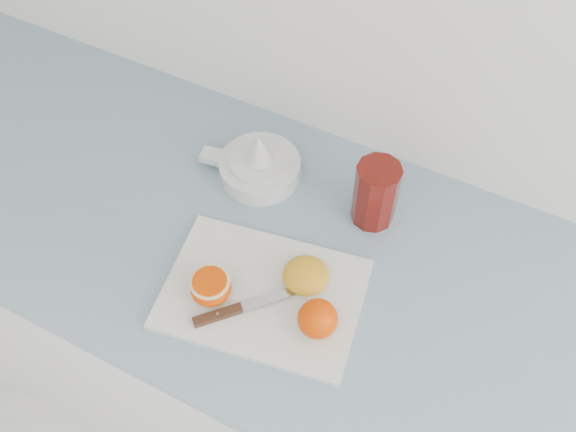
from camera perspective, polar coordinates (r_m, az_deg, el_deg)
The scene contains 8 objects.
counter at distance 1.55m, azimuth 1.60°, elevation -12.80°, with size 2.47×0.64×0.89m.
cutting_board at distance 1.11m, azimuth -2.24°, elevation -6.94°, with size 0.34×0.24×0.01m, color silver.
whole_orange at distance 1.05m, azimuth 2.65°, elevation -9.11°, with size 0.07×0.07×0.07m.
half_orange at distance 1.09m, azimuth -6.89°, elevation -6.31°, with size 0.07×0.07×0.04m.
squeezed_shell at distance 1.10m, azimuth 1.59°, elevation -5.27°, with size 0.08×0.08×0.03m.
paring_knife at distance 1.09m, azimuth -5.40°, elevation -8.50°, with size 0.14×0.15×0.01m.
citrus_juicer at distance 1.25m, azimuth -2.61°, elevation 4.56°, with size 0.20×0.16×0.11m.
red_tumbler at distance 1.17m, azimuth 7.76°, elevation 1.82°, with size 0.08×0.08×0.14m.
Camera 1 is at (0.16, 1.13, 1.86)m, focal length 40.00 mm.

